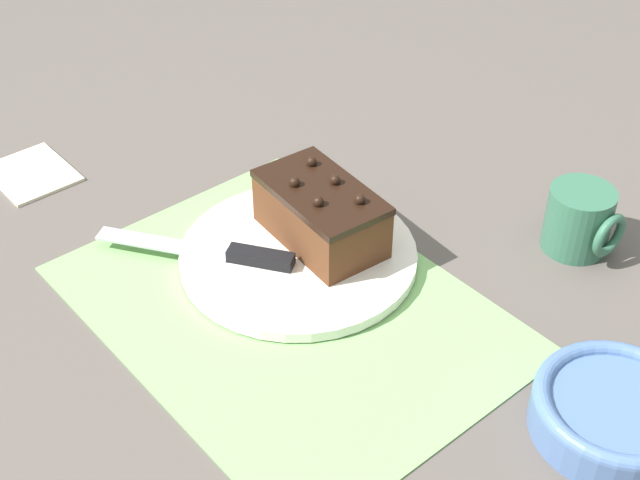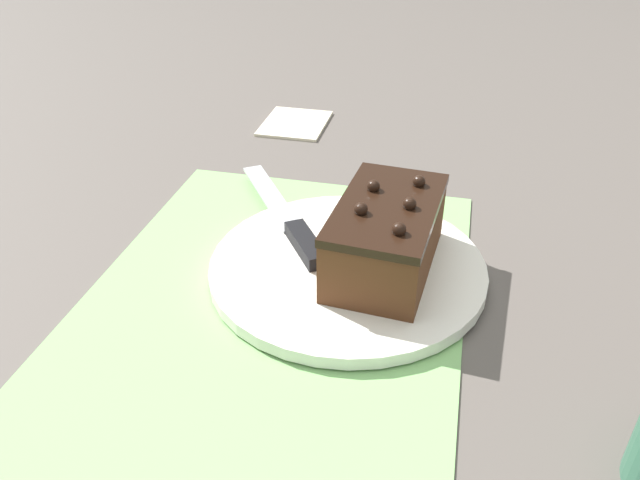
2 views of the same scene
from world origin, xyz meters
name	(u,v)px [view 2 (image 2 of 2)]	position (x,y,z in m)	size (l,w,h in m)	color
ground_plane	(273,300)	(0.00, 0.00, 0.00)	(3.00, 3.00, 0.00)	#544C47
placemat_woven	(273,298)	(0.00, 0.00, 0.00)	(0.46, 0.34, 0.00)	#7AB266
cake_plate	(347,267)	(-0.05, 0.06, 0.01)	(0.26, 0.26, 0.01)	white
chocolate_cake	(386,235)	(-0.05, 0.09, 0.05)	(0.16, 0.10, 0.08)	#512D19
serving_knife	(293,227)	(-0.09, -0.01, 0.02)	(0.20, 0.15, 0.01)	black
folded_napkin	(295,122)	(-0.40, -0.09, 0.00)	(0.11, 0.09, 0.01)	beige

